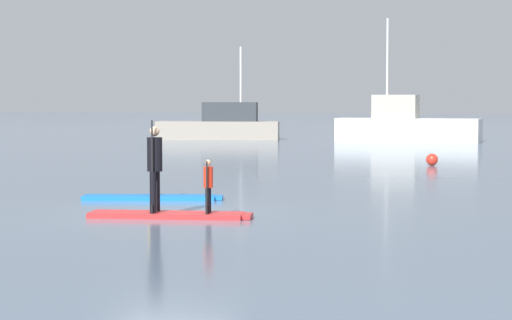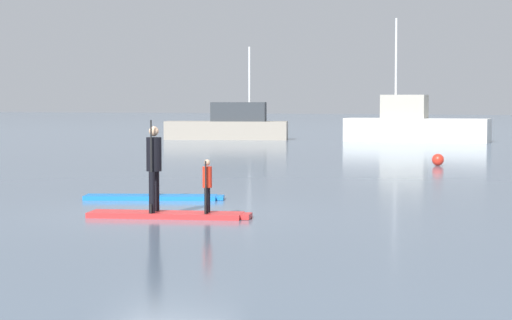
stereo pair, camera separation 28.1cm
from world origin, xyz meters
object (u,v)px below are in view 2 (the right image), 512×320
paddler_child_solo (154,167)px  paddler_adult (154,163)px  paddleboard_near (154,197)px  motor_boat_small_navy (414,126)px  mooring_buoy_far (438,160)px  paddleboard_far (169,215)px  fishing_boat_green_midground (230,125)px  paddler_child_front (207,183)px

paddler_child_solo → paddler_adult: bearing=-62.6°
paddleboard_near → motor_boat_small_navy: bearing=91.8°
paddleboard_near → mooring_buoy_far: bearing=74.2°
paddleboard_far → fishing_boat_green_midground: size_ratio=0.46×
paddleboard_far → fishing_boat_green_midground: (-12.85, 33.37, 0.75)m
paddleboard_near → paddler_child_solo: paddler_child_solo is taller
fishing_boat_green_midground → motor_boat_small_navy: size_ratio=0.92×
paddler_child_solo → motor_boat_small_navy: 31.79m
paddleboard_far → motor_boat_small_navy: bearing=94.6°
motor_boat_small_navy → mooring_buoy_far: bearing=-75.2°
paddleboard_far → paddler_child_front: size_ratio=3.12×
paddler_child_solo → mooring_buoy_far: size_ratio=2.94×
paddleboard_far → mooring_buoy_far: mooring_buoy_far is taller
paddleboard_near → paddler_child_front: paddler_child_front is taller
paddler_child_front → paddler_adult: bearing=-167.0°
paddleboard_far → paddler_adult: size_ratio=1.80×
fishing_boat_green_midground → motor_boat_small_navy: 10.13m
paddler_child_solo → motor_boat_small_navy: (-0.98, 31.78, 0.11)m
motor_boat_small_navy → mooring_buoy_far: (4.80, -18.21, -0.64)m
paddler_child_front → fishing_boat_green_midground: 35.88m
paddler_child_solo → motor_boat_small_navy: bearing=91.8°
paddler_adult → paddler_child_front: paddler_adult is taller
paddleboard_far → motor_boat_small_navy: 34.79m
paddler_child_solo → mooring_buoy_far: 14.11m
paddler_child_front → fishing_boat_green_midground: fishing_boat_green_midground is taller
paddleboard_near → fishing_boat_green_midground: size_ratio=0.46×
paddler_child_front → motor_boat_small_navy: (-3.53, 34.51, 0.18)m
fishing_boat_green_midground → mooring_buoy_far: (14.85, -16.90, -0.60)m
paddler_child_solo → paddleboard_far: size_ratio=0.37×
paddler_child_front → paddleboard_near: bearing=133.0°
paddler_adult → fishing_boat_green_midground: 35.73m
paddleboard_near → paddler_child_front: 3.80m
paddler_adult → paddler_child_front: size_ratio=1.73×
paddleboard_near → motor_boat_small_navy: size_ratio=0.42×
paddler_child_front → motor_boat_small_navy: size_ratio=0.14×
paddler_adult → motor_boat_small_navy: 34.84m
paddler_adult → paddleboard_near: bearing=117.4°
fishing_boat_green_midground → paddleboard_far: bearing=-68.9°
mooring_buoy_far → paddleboard_near: bearing=-105.8°
paddler_child_solo → mooring_buoy_far: bearing=74.3°
paddler_adult → mooring_buoy_far: size_ratio=4.36×
paddleboard_far → paddler_child_front: bearing=12.4°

